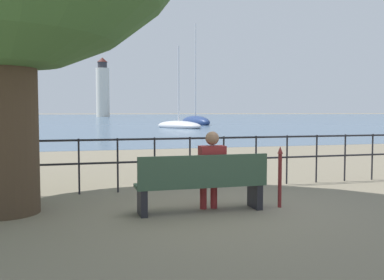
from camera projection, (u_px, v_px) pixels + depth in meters
The scene contains 9 objects.
ground_plane at pixel (201, 211), 6.66m from camera, with size 1000.00×1000.00×0.00m, color #7A705B.
harbor_water at pixel (78, 116), 161.62m from camera, with size 600.00×300.00×0.01m.
park_bench at pixel (202, 184), 6.57m from camera, with size 2.03×0.45×0.90m.
seated_person_left at pixel (211, 167), 6.68m from camera, with size 0.39×0.35×1.25m.
promenade_railing at pixel (172, 155), 8.48m from camera, with size 10.83×0.04×1.05m.
closed_umbrella at pixel (280, 173), 6.91m from camera, with size 0.09×0.09×0.99m.
sailboat_0 at pixel (179, 125), 41.75m from camera, with size 4.50×6.69×8.26m.
sailboat_2 at pixel (195, 122), 53.23m from camera, with size 2.90×7.74×12.90m.
harbor_lighthouse at pixel (103, 89), 141.97m from camera, with size 4.39×4.39×19.65m.
Camera 1 is at (-1.90, -6.29, 1.54)m, focal length 40.00 mm.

